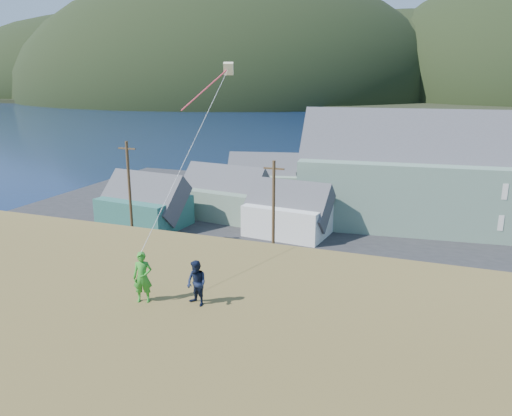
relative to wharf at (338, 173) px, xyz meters
The scene contains 16 objects.
ground 40.45m from the wharf, 81.47° to the right, with size 900.00×900.00×0.00m, color #0A1638.
grass_strip 42.43m from the wharf, 81.87° to the right, with size 110.00×8.00×0.10m, color #4C3D19.
waterfront_lot 23.77m from the wharf, 75.38° to the right, with size 72.00×36.00×0.12m, color #28282B.
wharf is the anchor object (origin of this frame).
far_shore 290.06m from the wharf, 88.81° to the left, with size 900.00×320.00×2.00m, color black.
far_hills 242.97m from the wharf, 80.14° to the left, with size 760.00×265.00×143.00m.
lodge 29.44m from the wharf, 46.09° to the right, with size 39.88×14.97×13.70m.
shed_teal 34.84m from the wharf, 111.44° to the right, with size 8.85×6.67×6.50m.
shed_palegreen_near 27.38m from the wharf, 104.74° to the right, with size 9.70×6.76×6.57m.
shed_white 30.08m from the wharf, 87.56° to the right, with size 8.24×5.91×6.18m.
shed_palegreen_far 17.78m from the wharf, 106.82° to the right, with size 10.88×7.65×6.65m.
utility_poles 39.07m from the wharf, 82.41° to the right, with size 31.74×0.24×9.81m.
parked_cars 19.93m from the wharf, 92.82° to the right, with size 25.71×11.81×1.58m.
kite_flyer_green 60.38m from the wharf, 85.08° to the right, with size 0.64×0.42×1.75m, color green.
kite_flyer_navy 60.16m from the wharf, 83.32° to the right, with size 0.75×0.58×1.54m, color #141D37.
kite_rig 53.10m from the wharf, 85.13° to the right, with size 1.00×4.81×10.84m.
Camera 1 is at (8.09, -32.82, 14.61)m, focal length 35.00 mm.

